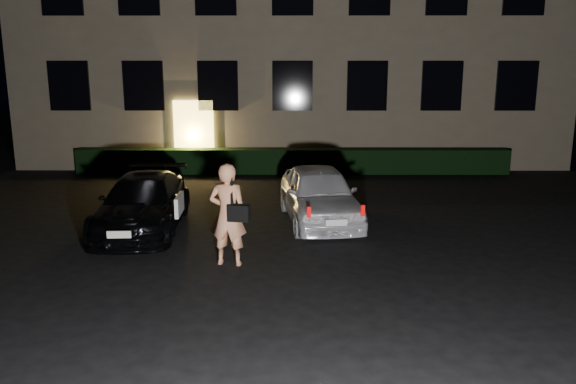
{
  "coord_description": "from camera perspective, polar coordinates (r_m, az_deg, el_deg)",
  "views": [
    {
      "loc": [
        -0.07,
        -8.93,
        3.57
      ],
      "look_at": [
        -0.12,
        2.0,
        1.18
      ],
      "focal_mm": 35.0,
      "sensor_mm": 36.0,
      "label": 1
    }
  ],
  "objects": [
    {
      "name": "sedan",
      "position": [
        13.07,
        -14.49,
        -1.1
      ],
      "size": [
        1.99,
        4.39,
        1.23
      ],
      "rotation": [
        0.0,
        0.0,
        0.05
      ],
      "color": "black",
      "rests_on": "ground"
    },
    {
      "name": "hedge",
      "position": [
        19.68,
        0.45,
        3.17
      ],
      "size": [
        15.0,
        0.7,
        0.85
      ],
      "primitive_type": "cube",
      "color": "black",
      "rests_on": "ground"
    },
    {
      "name": "ground",
      "position": [
        9.62,
        0.67,
        -9.44
      ],
      "size": [
        80.0,
        80.0,
        0.0
      ],
      "primitive_type": "plane",
      "color": "black",
      "rests_on": "ground"
    },
    {
      "name": "building",
      "position": [
        24.04,
        0.43,
        18.17
      ],
      "size": [
        20.0,
        8.11,
        12.0
      ],
      "color": "#776955",
      "rests_on": "ground"
    },
    {
      "name": "man",
      "position": [
        10.38,
        -6.1,
        -2.27
      ],
      "size": [
        0.8,
        0.56,
        1.92
      ],
      "rotation": [
        0.0,
        0.0,
        2.99
      ],
      "color": "tan",
      "rests_on": "ground"
    },
    {
      "name": "hatch",
      "position": [
        13.31,
        3.18,
        -0.23
      ],
      "size": [
        2.1,
        4.13,
        1.35
      ],
      "rotation": [
        0.0,
        0.0,
        0.13
      ],
      "color": "silver",
      "rests_on": "ground"
    }
  ]
}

